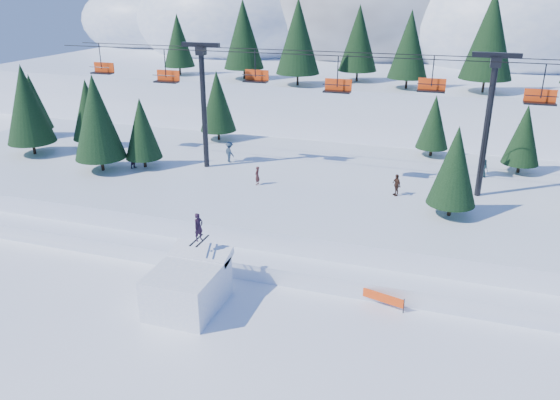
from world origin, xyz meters
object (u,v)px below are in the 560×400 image
(chairlift, at_px, (323,94))
(banner_near, at_px, (380,297))
(jump_kicker, at_px, (188,286))
(banner_far, at_px, (441,296))

(chairlift, xyz_separation_m, banner_near, (6.94, -13.31, -8.78))
(jump_kicker, relative_size, chairlift, 0.11)
(banner_far, bearing_deg, chairlift, 130.11)
(jump_kicker, distance_m, banner_near, 10.86)
(chairlift, relative_size, banner_near, 16.65)
(banner_near, xyz_separation_m, banner_far, (3.25, 1.22, 0.00))
(chairlift, height_order, banner_far, chairlift)
(banner_near, height_order, banner_far, same)
(chairlift, bearing_deg, banner_far, -49.89)
(chairlift, height_order, banner_near, chairlift)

